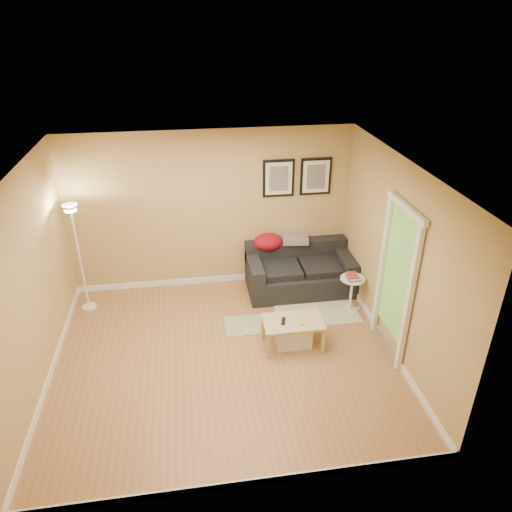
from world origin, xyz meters
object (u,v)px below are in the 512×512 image
object	(u,v)px
floor_lamp	(80,261)
storage_bin	(293,335)
book_stack	(353,277)
side_table	(351,294)
coffee_table	(293,333)
sofa	(300,270)

from	to	relation	value
floor_lamp	storage_bin	bearing A→B (deg)	-24.89
book_stack	side_table	bearing A→B (deg)	39.30
storage_bin	coffee_table	bearing A→B (deg)	-125.63
coffee_table	side_table	distance (m)	1.29
coffee_table	book_stack	bearing A→B (deg)	31.07
sofa	storage_bin	xyz separation A→B (m)	(-0.42, -1.40, -0.22)
coffee_table	book_stack	world-z (taller)	book_stack
sofa	storage_bin	size ratio (longest dim) A/B	3.47
sofa	coffee_table	distance (m)	1.49
side_table	book_stack	bearing A→B (deg)	-119.86
storage_bin	floor_lamp	distance (m)	3.33
storage_bin	floor_lamp	world-z (taller)	floor_lamp
storage_bin	book_stack	world-z (taller)	book_stack
side_table	book_stack	distance (m)	0.32
coffee_table	book_stack	distance (m)	1.34
coffee_table	side_table	world-z (taller)	side_table
sofa	side_table	distance (m)	0.96
storage_bin	book_stack	bearing A→B (deg)	32.99
storage_bin	sofa	bearing A→B (deg)	73.35
sofa	storage_bin	distance (m)	1.48
sofa	storage_bin	world-z (taller)	sofa
storage_bin	floor_lamp	size ratio (longest dim) A/B	0.28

